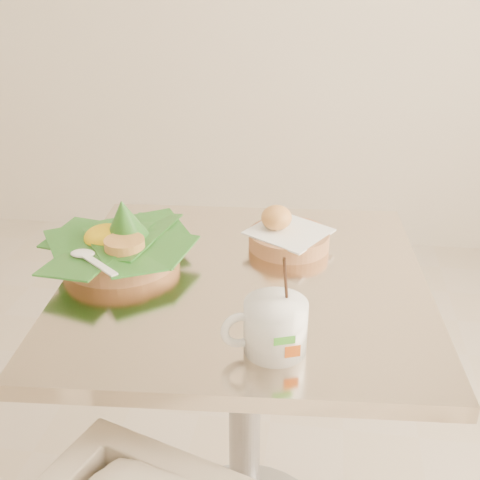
# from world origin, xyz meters

# --- Properties ---
(cafe_table) EXTENTS (0.75, 0.75, 0.75)m
(cafe_table) POSITION_xyz_m (0.20, 0.03, 0.53)
(cafe_table) COLOR gray
(cafe_table) RESTS_ON floor
(rice_basket) EXTENTS (0.30, 0.30, 0.15)m
(rice_basket) POSITION_xyz_m (-0.06, 0.06, 0.79)
(rice_basket) COLOR tan
(rice_basket) RESTS_ON cafe_table
(bread_basket) EXTENTS (0.20, 0.20, 0.09)m
(bread_basket) POSITION_xyz_m (0.27, 0.18, 0.78)
(bread_basket) COLOR tan
(bread_basket) RESTS_ON cafe_table
(coffee_mug) EXTENTS (0.13, 0.10, 0.17)m
(coffee_mug) POSITION_xyz_m (0.28, -0.20, 0.80)
(coffee_mug) COLOR white
(coffee_mug) RESTS_ON cafe_table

